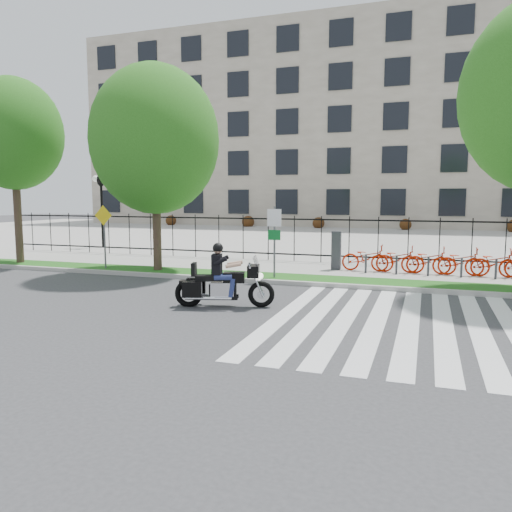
% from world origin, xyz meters
% --- Properties ---
extents(ground, '(120.00, 120.00, 0.00)m').
position_xyz_m(ground, '(0.00, 0.00, 0.00)').
color(ground, '#333336').
rests_on(ground, ground).
extents(curb, '(60.00, 0.20, 0.15)m').
position_xyz_m(curb, '(0.00, 4.10, 0.07)').
color(curb, '#9E9C94').
rests_on(curb, ground).
extents(grass_verge, '(60.00, 1.50, 0.15)m').
position_xyz_m(grass_verge, '(0.00, 4.95, 0.07)').
color(grass_verge, '#1A5214').
rests_on(grass_verge, ground).
extents(sidewalk, '(60.00, 3.50, 0.15)m').
position_xyz_m(sidewalk, '(0.00, 7.45, 0.07)').
color(sidewalk, gray).
rests_on(sidewalk, ground).
extents(plaza, '(80.00, 34.00, 0.10)m').
position_xyz_m(plaza, '(0.00, 25.00, 0.05)').
color(plaza, gray).
rests_on(plaza, ground).
extents(crosswalk_stripes, '(5.70, 8.00, 0.01)m').
position_xyz_m(crosswalk_stripes, '(4.83, 0.00, 0.01)').
color(crosswalk_stripes, silver).
rests_on(crosswalk_stripes, ground).
extents(iron_fence, '(30.00, 0.06, 2.00)m').
position_xyz_m(iron_fence, '(0.00, 9.20, 1.15)').
color(iron_fence, black).
rests_on(iron_fence, sidewalk).
extents(office_building, '(60.00, 21.90, 20.15)m').
position_xyz_m(office_building, '(0.00, 44.92, 9.97)').
color(office_building, gray).
rests_on(office_building, ground).
extents(lamp_post_left, '(1.06, 0.70, 4.25)m').
position_xyz_m(lamp_post_left, '(-12.00, 12.00, 3.21)').
color(lamp_post_left, black).
rests_on(lamp_post_left, ground).
extents(street_tree_0, '(4.09, 4.09, 7.82)m').
position_xyz_m(street_tree_0, '(-11.14, 4.95, 5.59)').
color(street_tree_0, '#33251C').
rests_on(street_tree_0, grass_verge).
extents(street_tree_1, '(4.90, 4.90, 7.79)m').
position_xyz_m(street_tree_1, '(-4.37, 4.95, 5.12)').
color(street_tree_1, '#33251C').
rests_on(street_tree_1, grass_verge).
extents(bike_share_station, '(10.04, 0.88, 1.50)m').
position_xyz_m(bike_share_station, '(7.19, 7.20, 0.66)').
color(bike_share_station, '#2D2D33').
rests_on(bike_share_station, sidewalk).
extents(sign_pole_regulatory, '(0.50, 0.09, 2.50)m').
position_xyz_m(sign_pole_regulatory, '(0.48, 4.58, 1.74)').
color(sign_pole_regulatory, '#59595B').
rests_on(sign_pole_regulatory, grass_verge).
extents(sign_pole_warning, '(0.78, 0.09, 2.49)m').
position_xyz_m(sign_pole_warning, '(-6.52, 4.58, 1.74)').
color(sign_pole_warning, '#59595B').
rests_on(sign_pole_warning, grass_verge).
extents(motorcycle_rider, '(2.66, 1.20, 2.10)m').
position_xyz_m(motorcycle_rider, '(0.37, 0.27, 0.70)').
color(motorcycle_rider, black).
rests_on(motorcycle_rider, ground).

